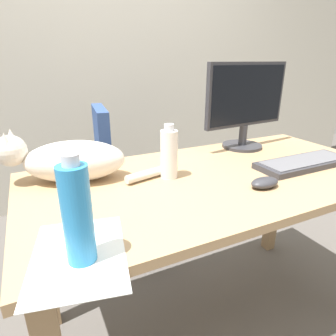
{
  "coord_description": "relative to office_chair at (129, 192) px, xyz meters",
  "views": [
    {
      "loc": [
        -0.63,
        -0.86,
        1.18
      ],
      "look_at": [
        -0.21,
        0.0,
        0.82
      ],
      "focal_mm": 30.66,
      "sensor_mm": 36.0,
      "label": 1
    }
  ],
  "objects": [
    {
      "name": "computer_mouse",
      "position": [
        0.23,
        -0.88,
        0.37
      ],
      "size": [
        0.11,
        0.06,
        0.04
      ],
      "primitive_type": "ellipsoid",
      "color": "#333338",
      "rests_on": "desk"
    },
    {
      "name": "monitor",
      "position": [
        0.48,
        -0.46,
        0.58
      ],
      "size": [
        0.48,
        0.2,
        0.41
      ],
      "color": "#333338",
      "rests_on": "desk"
    },
    {
      "name": "back_wall",
      "position": [
        0.15,
        0.86,
        0.89
      ],
      "size": [
        6.0,
        0.04,
        2.6
      ],
      "primitive_type": "cube",
      "color": "beige",
      "rests_on": "ground_plane"
    },
    {
      "name": "spray_bottle",
      "position": [
        -0.04,
        -0.65,
        0.45
      ],
      "size": [
        0.07,
        0.07,
        0.21
      ],
      "color": "silver",
      "rests_on": "desk"
    },
    {
      "name": "paper_sheet",
      "position": [
        -0.43,
        -0.98,
        0.35
      ],
      "size": [
        0.27,
        0.33,
        0.0
      ],
      "primitive_type": "cube",
      "rotation": [
        0.0,
        0.0,
        -0.21
      ],
      "color": "white",
      "rests_on": "desk"
    },
    {
      "name": "ground_plane",
      "position": [
        0.15,
        -0.71,
        -0.41
      ],
      "size": [
        8.0,
        8.0,
        0.0
      ],
      "primitive_type": "plane",
      "color": "#59544F"
    },
    {
      "name": "keyboard",
      "position": [
        0.54,
        -0.79,
        0.36
      ],
      "size": [
        0.44,
        0.15,
        0.03
      ],
      "color": "#333338",
      "rests_on": "desk"
    },
    {
      "name": "desk",
      "position": [
        0.15,
        -0.71,
        0.24
      ],
      "size": [
        1.47,
        0.73,
        0.76
      ],
      "color": "tan",
      "rests_on": "ground_plane"
    },
    {
      "name": "water_bottle",
      "position": [
        -0.43,
        -1.0,
        0.47
      ],
      "size": [
        0.06,
        0.06,
        0.25
      ],
      "color": "#2D8CD1",
      "rests_on": "desk"
    },
    {
      "name": "office_chair",
      "position": [
        0.0,
        0.0,
        0.0
      ],
      "size": [
        0.48,
        0.48,
        0.94
      ],
      "color": "black",
      "rests_on": "ground_plane"
    },
    {
      "name": "cat",
      "position": [
        -0.38,
        -0.52,
        0.43
      ],
      "size": [
        0.59,
        0.28,
        0.2
      ],
      "color": "silver",
      "rests_on": "desk"
    }
  ]
}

